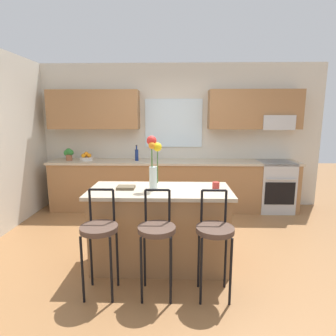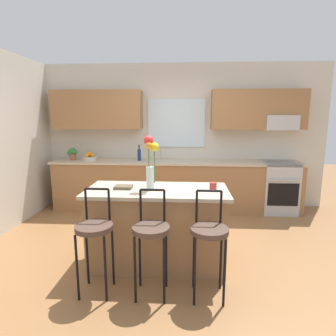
# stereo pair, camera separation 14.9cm
# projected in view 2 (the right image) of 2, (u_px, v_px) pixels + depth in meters

# --- Properties ---
(ground_plane) EXTENTS (14.00, 14.00, 0.00)m
(ground_plane) POSITION_uv_depth(u_px,v_px,m) (170.00, 251.00, 3.65)
(ground_plane) COLOR olive
(back_wall_assembly) EXTENTS (5.60, 0.50, 2.70)m
(back_wall_assembly) POSITION_uv_depth(u_px,v_px,m) (178.00, 128.00, 5.32)
(back_wall_assembly) COLOR beige
(back_wall_assembly) RESTS_ON ground
(counter_run) EXTENTS (4.56, 0.64, 0.92)m
(counter_run) POSITION_uv_depth(u_px,v_px,m) (175.00, 185.00, 5.23)
(counter_run) COLOR #996B42
(counter_run) RESTS_ON ground
(sink_faucet) EXTENTS (0.02, 0.13, 0.23)m
(sink_faucet) POSITION_uv_depth(u_px,v_px,m) (161.00, 152.00, 5.28)
(sink_faucet) COLOR #B7BABC
(sink_faucet) RESTS_ON counter_run
(oven_range) EXTENTS (0.60, 0.64, 0.92)m
(oven_range) POSITION_uv_depth(u_px,v_px,m) (278.00, 187.00, 5.09)
(oven_range) COLOR #B7BABC
(oven_range) RESTS_ON ground
(kitchen_island) EXTENTS (1.60, 0.72, 0.92)m
(kitchen_island) POSITION_uv_depth(u_px,v_px,m) (157.00, 227.00, 3.25)
(kitchen_island) COLOR #996B42
(kitchen_island) RESTS_ON ground
(bar_stool_near) EXTENTS (0.36, 0.36, 1.04)m
(bar_stool_near) POSITION_uv_depth(u_px,v_px,m) (95.00, 232.00, 2.69)
(bar_stool_near) COLOR black
(bar_stool_near) RESTS_ON ground
(bar_stool_middle) EXTENTS (0.36, 0.36, 1.04)m
(bar_stool_middle) POSITION_uv_depth(u_px,v_px,m) (151.00, 233.00, 2.66)
(bar_stool_middle) COLOR black
(bar_stool_middle) RESTS_ON ground
(bar_stool_far) EXTENTS (0.36, 0.36, 1.04)m
(bar_stool_far) POSITION_uv_depth(u_px,v_px,m) (209.00, 235.00, 2.62)
(bar_stool_far) COLOR black
(bar_stool_far) RESTS_ON ground
(flower_vase) EXTENTS (0.17, 0.13, 0.60)m
(flower_vase) POSITION_uv_depth(u_px,v_px,m) (150.00, 159.00, 3.09)
(flower_vase) COLOR silver
(flower_vase) RESTS_ON kitchen_island
(mug_ceramic) EXTENTS (0.08, 0.08, 0.09)m
(mug_ceramic) POSITION_uv_depth(u_px,v_px,m) (213.00, 186.00, 3.10)
(mug_ceramic) COLOR #A52D28
(mug_ceramic) RESTS_ON kitchen_island
(cookbook) EXTENTS (0.20, 0.15, 0.03)m
(cookbook) POSITION_uv_depth(u_px,v_px,m) (123.00, 187.00, 3.19)
(cookbook) COLOR brown
(cookbook) RESTS_ON kitchen_island
(fruit_bowl_oranges) EXTENTS (0.24, 0.24, 0.16)m
(fruit_bowl_oranges) POSITION_uv_depth(u_px,v_px,m) (90.00, 157.00, 5.24)
(fruit_bowl_oranges) COLOR silver
(fruit_bowl_oranges) RESTS_ON counter_run
(bottle_olive_oil) EXTENTS (0.06, 0.06, 0.29)m
(bottle_olive_oil) POSITION_uv_depth(u_px,v_px,m) (139.00, 154.00, 5.17)
(bottle_olive_oil) COLOR navy
(bottle_olive_oil) RESTS_ON counter_run
(potted_plant_small) EXTENTS (0.19, 0.13, 0.23)m
(potted_plant_small) POSITION_uv_depth(u_px,v_px,m) (72.00, 153.00, 5.25)
(potted_plant_small) COLOR #9E5B3D
(potted_plant_small) RESTS_ON counter_run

